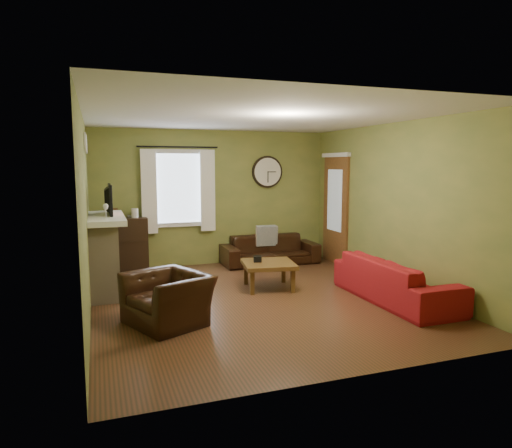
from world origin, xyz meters
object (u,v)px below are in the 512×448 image
object	(u,v)px
sofa_brown	(270,250)
coffee_table	(268,275)
bookshelf	(124,245)
armchair	(168,299)
sofa_red	(395,280)

from	to	relation	value
sofa_brown	coffee_table	bearing A→B (deg)	-111.86
sofa_brown	bookshelf	bearing A→B (deg)	176.00
bookshelf	armchair	bearing A→B (deg)	-83.52
bookshelf	coffee_table	bearing A→B (deg)	-42.31
bookshelf	sofa_red	world-z (taller)	bookshelf
coffee_table	bookshelf	bearing A→B (deg)	137.69
sofa_brown	coffee_table	world-z (taller)	sofa_brown
armchair	bookshelf	bearing A→B (deg)	161.64
sofa_brown	sofa_red	world-z (taller)	sofa_red
bookshelf	sofa_red	xyz separation A→B (m)	(3.56, -3.11, -0.19)
coffee_table	sofa_red	bearing A→B (deg)	-39.47
armchair	coffee_table	size ratio (longest dim) A/B	1.22
sofa_brown	coffee_table	size ratio (longest dim) A/B	2.41
armchair	coffee_table	bearing A→B (deg)	97.48
sofa_red	armchair	bearing A→B (deg)	87.91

